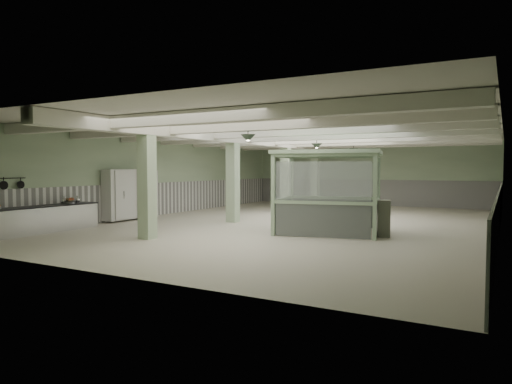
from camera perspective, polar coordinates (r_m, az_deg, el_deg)
The scene contains 34 objects.
floor at distance 18.22m, azimuth 5.49°, elevation -3.87°, with size 20.00×20.00×0.00m, color beige.
ceiling at distance 18.15m, azimuth 5.55°, elevation 7.49°, with size 14.00×20.00×0.02m, color silver.
wall_back at distance 27.56m, azimuth 13.78°, elevation 2.13°, with size 14.00×0.02×3.60m, color #A8BE98.
wall_front at distance 9.75m, azimuth -18.43°, elevation 0.64°, with size 14.00×0.02×3.60m, color #A8BE98.
wall_left at distance 21.83m, azimuth -11.61°, elevation 1.95°, with size 0.02×20.00×3.60m, color #A8BE98.
wall_right at distance 16.62m, azimuth 28.28°, elevation 1.35°, with size 0.02×20.00×3.60m, color #A8BE98.
wainscot_left at distance 21.86m, azimuth -11.54°, elevation -0.80°, with size 0.05×19.90×1.50m, color white.
wainscot_right at distance 16.68m, azimuth 28.11°, elevation -2.26°, with size 0.05×19.90×1.50m, color white.
wainscot_back at distance 27.57m, azimuth 13.74°, elevation -0.05°, with size 13.90×0.05×1.50m, color white.
girder at distance 19.26m, azimuth -1.35°, elevation 6.59°, with size 0.45×19.90×0.40m, color silver.
beam_a at distance 11.66m, azimuth -9.39°, elevation 9.09°, with size 13.90×0.35×0.32m, color silver.
beam_b at distance 13.70m, azimuth -2.84°, elevation 8.21°, with size 13.90×0.35×0.32m, color silver.
beam_c at distance 15.87m, azimuth 1.94°, elevation 7.50°, with size 13.90×0.35×0.32m, color silver.
beam_d at distance 18.13m, azimuth 5.54°, elevation 6.92°, with size 13.90×0.35×0.32m, color silver.
beam_e at distance 20.45m, azimuth 8.33°, elevation 6.46°, with size 13.90×0.35×0.32m, color silver.
beam_f at distance 22.80m, azimuth 10.55°, elevation 6.08°, with size 13.90×0.35×0.32m, color silver.
beam_g at distance 25.18m, azimuth 12.34°, elevation 5.76°, with size 13.90×0.35×0.32m, color silver.
column_a at distance 14.36m, azimuth -13.48°, elevation 1.42°, with size 0.42×0.42×3.60m, color #AFC9A2.
column_b at distance 18.36m, azimuth -2.91°, elevation 1.83°, with size 0.42×0.42×3.60m, color #AFC9A2.
column_c at distance 22.77m, azimuth 3.72°, elevation 2.05°, with size 0.42×0.42×3.60m, color #AFC9A2.
column_d at distance 26.44m, azimuth 7.41°, elevation 2.16°, with size 0.42×0.42×3.60m, color #AFC9A2.
hook_rail at distance 16.73m, azimuth -28.57°, elevation 1.52°, with size 0.02×0.02×1.20m, color black.
pendant_front at distance 13.42m, azimuth -1.01°, elevation 6.74°, with size 0.44×0.44×0.22m, color #314132.
pendant_mid at distance 18.38m, azimuth 7.60°, elevation 5.70°, with size 0.44×0.44×0.22m, color #314132.
pendant_back at distance 23.11m, azimuth 12.11°, elevation 5.10°, with size 0.44×0.44×0.22m, color #314132.
prep_counter at distance 16.82m, azimuth -26.01°, elevation -3.15°, with size 0.82×4.70×0.91m.
pitcher_near at distance 17.49m, azimuth -22.95°, elevation -0.98°, with size 0.18×0.21×0.27m, color silver, non-canonical shape.
pitcher_far at distance 17.98m, azimuth -21.40°, elevation -0.87°, with size 0.17×0.20×0.25m, color silver, non-canonical shape.
veg_colander at distance 17.44m, azimuth -22.29°, elevation -1.07°, with size 0.46×0.46×0.21m, color #3D3E42, non-canonical shape.
skillet_near at distance 16.59m, azimuth -29.00°, elevation 0.74°, with size 0.28×0.28×0.04m, color black.
skillet_far at distance 16.91m, azimuth -27.34°, elevation 0.82°, with size 0.25×0.25×0.03m, color black.
walkin_cooler at distance 19.65m, azimuth -15.79°, elevation -0.46°, with size 0.97×2.24×2.06m.
guard_booth at distance 15.54m, azimuth 9.05°, elevation 1.73°, with size 3.92×3.51×2.75m.
filing_cabinet at distance 15.02m, azimuth 15.68°, elevation -3.20°, with size 0.38×0.54×1.17m, color #585C4D.
Camera 1 is at (7.16, -16.61, 2.17)m, focal length 32.00 mm.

